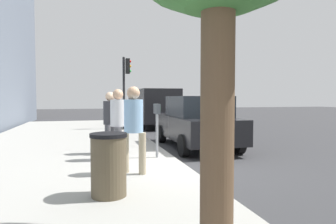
{
  "coord_description": "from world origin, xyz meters",
  "views": [
    {
      "loc": [
        -7.06,
        2.15,
        1.73
      ],
      "look_at": [
        0.75,
        0.11,
        1.33
      ],
      "focal_mm": 31.95,
      "sensor_mm": 36.0,
      "label": 1
    }
  ],
  "objects_px": {
    "pedestrian_at_meter": "(118,118)",
    "parked_van_far": "(152,106)",
    "parking_meter": "(157,119)",
    "parked_sedan_near": "(196,122)",
    "pedestrian_bystander": "(134,122)",
    "traffic_signal": "(126,81)",
    "trash_bin": "(109,165)",
    "parking_officer": "(110,117)"
  },
  "relations": [
    {
      "from": "pedestrian_at_meter",
      "to": "parked_van_far",
      "type": "distance_m",
      "value": 9.9
    },
    {
      "from": "parking_meter",
      "to": "pedestrian_at_meter",
      "type": "height_order",
      "value": "pedestrian_at_meter"
    },
    {
      "from": "parked_sedan_near",
      "to": "pedestrian_at_meter",
      "type": "bearing_deg",
      "value": 125.19
    },
    {
      "from": "pedestrian_bystander",
      "to": "traffic_signal",
      "type": "bearing_deg",
      "value": 28.88
    },
    {
      "from": "pedestrian_bystander",
      "to": "traffic_signal",
      "type": "distance_m",
      "value": 9.14
    },
    {
      "from": "parked_sedan_near",
      "to": "trash_bin",
      "type": "distance_m",
      "value": 5.78
    },
    {
      "from": "pedestrian_bystander",
      "to": "parked_sedan_near",
      "type": "height_order",
      "value": "pedestrian_bystander"
    },
    {
      "from": "traffic_signal",
      "to": "trash_bin",
      "type": "bearing_deg",
      "value": 171.86
    },
    {
      "from": "traffic_signal",
      "to": "trash_bin",
      "type": "relative_size",
      "value": 3.56
    },
    {
      "from": "pedestrian_at_meter",
      "to": "trash_bin",
      "type": "bearing_deg",
      "value": -89.39
    },
    {
      "from": "trash_bin",
      "to": "traffic_signal",
      "type": "bearing_deg",
      "value": -8.14
    },
    {
      "from": "parking_meter",
      "to": "parking_officer",
      "type": "xyz_separation_m",
      "value": [
        0.86,
        1.15,
        -0.0
      ]
    },
    {
      "from": "parking_officer",
      "to": "parked_van_far",
      "type": "height_order",
      "value": "parked_van_far"
    },
    {
      "from": "traffic_signal",
      "to": "trash_bin",
      "type": "height_order",
      "value": "traffic_signal"
    },
    {
      "from": "parked_van_far",
      "to": "trash_bin",
      "type": "distance_m",
      "value": 12.71
    },
    {
      "from": "traffic_signal",
      "to": "parked_van_far",
      "type": "bearing_deg",
      "value": -41.8
    },
    {
      "from": "pedestrian_at_meter",
      "to": "pedestrian_bystander",
      "type": "relative_size",
      "value": 0.99
    },
    {
      "from": "parked_van_far",
      "to": "traffic_signal",
      "type": "xyz_separation_m",
      "value": [
        -1.96,
        1.75,
        1.32
      ]
    },
    {
      "from": "parked_van_far",
      "to": "traffic_signal",
      "type": "distance_m",
      "value": 2.94
    },
    {
      "from": "parking_meter",
      "to": "parked_sedan_near",
      "type": "bearing_deg",
      "value": -42.6
    },
    {
      "from": "pedestrian_at_meter",
      "to": "parked_sedan_near",
      "type": "height_order",
      "value": "pedestrian_at_meter"
    },
    {
      "from": "trash_bin",
      "to": "parked_van_far",
      "type": "bearing_deg",
      "value": -14.72
    },
    {
      "from": "pedestrian_at_meter",
      "to": "parking_officer",
      "type": "distance_m",
      "value": 0.9
    },
    {
      "from": "parking_meter",
      "to": "parked_van_far",
      "type": "relative_size",
      "value": 0.27
    },
    {
      "from": "parked_van_far",
      "to": "parking_meter",
      "type": "bearing_deg",
      "value": 169.17
    },
    {
      "from": "parking_meter",
      "to": "parked_sedan_near",
      "type": "height_order",
      "value": "parked_sedan_near"
    },
    {
      "from": "parked_van_far",
      "to": "trash_bin",
      "type": "xyz_separation_m",
      "value": [
        -12.28,
        3.23,
        -0.6
      ]
    },
    {
      "from": "traffic_signal",
      "to": "pedestrian_at_meter",
      "type": "bearing_deg",
      "value": 171.9
    },
    {
      "from": "parking_meter",
      "to": "pedestrian_bystander",
      "type": "xyz_separation_m",
      "value": [
        -1.5,
        0.83,
        0.05
      ]
    },
    {
      "from": "pedestrian_at_meter",
      "to": "pedestrian_bystander",
      "type": "xyz_separation_m",
      "value": [
        -1.47,
        -0.18,
        0.01
      ]
    },
    {
      "from": "parking_meter",
      "to": "parking_officer",
      "type": "bearing_deg",
      "value": 53.11
    },
    {
      "from": "pedestrian_bystander",
      "to": "traffic_signal",
      "type": "height_order",
      "value": "traffic_signal"
    },
    {
      "from": "pedestrian_at_meter",
      "to": "traffic_signal",
      "type": "xyz_separation_m",
      "value": [
        7.53,
        -1.07,
        1.37
      ]
    },
    {
      "from": "parking_meter",
      "to": "pedestrian_bystander",
      "type": "bearing_deg",
      "value": 151.03
    },
    {
      "from": "pedestrian_bystander",
      "to": "trash_bin",
      "type": "distance_m",
      "value": 1.56
    },
    {
      "from": "parking_meter",
      "to": "parked_sedan_near",
      "type": "xyz_separation_m",
      "value": [
        1.97,
        -1.81,
        -0.27
      ]
    },
    {
      "from": "parking_meter",
      "to": "parking_officer",
      "type": "distance_m",
      "value": 1.44
    },
    {
      "from": "parked_sedan_near",
      "to": "parked_van_far",
      "type": "relative_size",
      "value": 0.84
    },
    {
      "from": "parking_meter",
      "to": "trash_bin",
      "type": "bearing_deg",
      "value": 153.34
    },
    {
      "from": "parked_van_far",
      "to": "trash_bin",
      "type": "height_order",
      "value": "parked_van_far"
    },
    {
      "from": "parking_meter",
      "to": "parked_van_far",
      "type": "distance_m",
      "value": 9.63
    },
    {
      "from": "parked_van_far",
      "to": "trash_bin",
      "type": "relative_size",
      "value": 5.19
    }
  ]
}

